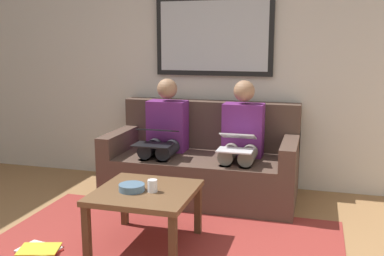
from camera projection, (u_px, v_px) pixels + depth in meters
wall_rear at (215, 61)px, 4.65m from camera, size 6.00×0.12×2.60m
area_rug at (160, 250)px, 3.25m from camera, size 2.60×1.80×0.01m
couch at (204, 164)px, 4.39m from camera, size 1.80×0.90×0.90m
framed_mirror at (214, 36)px, 4.52m from camera, size 1.21×0.05×0.80m
coffee_table at (145, 197)px, 3.26m from camera, size 0.71×0.71×0.43m
cup at (152, 186)px, 3.20m from camera, size 0.07×0.07×0.09m
bowl at (132, 188)px, 3.22m from camera, size 0.19×0.19×0.05m
person_left at (241, 138)px, 4.16m from camera, size 0.38×0.58×1.14m
laptop_silver at (237, 142)px, 3.93m from camera, size 0.31×0.33×0.15m
person_right at (164, 134)px, 4.37m from camera, size 0.38×0.58×1.14m
laptop_black at (156, 137)px, 4.13m from camera, size 0.36×0.35×0.15m
magazine_stack at (39, 250)px, 3.22m from camera, size 0.33×0.29×0.03m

